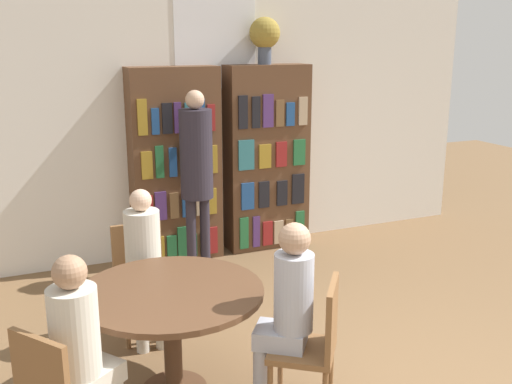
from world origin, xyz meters
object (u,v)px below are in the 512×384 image
at_px(seated_reader_left, 144,258).
at_px(seated_reader_back, 82,346).
at_px(chair_far_side, 315,341).
at_px(chair_left_side, 141,274).
at_px(reading_table, 171,307).
at_px(bookshelf_right, 267,158).
at_px(bookshelf_left, 175,166).
at_px(librarian_standing, 196,163).
at_px(flower_vase, 265,35).
at_px(seated_reader_right, 287,306).

height_order(seated_reader_left, seated_reader_back, seated_reader_back).
bearing_deg(chair_far_side, chair_left_side, 63.00).
height_order(reading_table, seated_reader_back, seated_reader_back).
relative_size(chair_left_side, seated_reader_left, 0.72).
distance_m(bookshelf_right, seated_reader_back, 3.78).
bearing_deg(seated_reader_back, chair_left_side, 120.05).
bearing_deg(bookshelf_left, chair_far_side, -89.64).
relative_size(seated_reader_left, librarian_standing, 0.66).
distance_m(chair_left_side, librarian_standing, 1.44).
relative_size(bookshelf_right, librarian_standing, 1.11).
height_order(reading_table, chair_far_side, chair_far_side).
height_order(flower_vase, reading_table, flower_vase).
height_order(flower_vase, seated_reader_right, flower_vase).
bearing_deg(bookshelf_left, seated_reader_right, -92.51).
xyz_separation_m(seated_reader_left, seated_reader_back, (-0.63, -1.21, 0.01)).
bearing_deg(chair_far_side, bookshelf_left, 36.81).
bearing_deg(librarian_standing, bookshelf_left, 98.11).
bearing_deg(bookshelf_left, chair_left_side, -116.18).
height_order(bookshelf_right, seated_reader_left, bookshelf_right).
distance_m(bookshelf_right, chair_far_side, 3.22).
distance_m(chair_far_side, seated_reader_left, 1.54).
relative_size(flower_vase, seated_reader_left, 0.40).
distance_m(bookshelf_left, flower_vase, 1.68).
height_order(reading_table, chair_left_side, chair_left_side).
relative_size(bookshelf_right, seated_reader_left, 1.67).
distance_m(flower_vase, chair_left_side, 2.96).
distance_m(reading_table, chair_far_side, 0.96).
relative_size(bookshelf_left, seated_reader_back, 1.65).
bearing_deg(chair_far_side, flower_vase, 17.98).
distance_m(flower_vase, seated_reader_back, 4.10).
xyz_separation_m(chair_far_side, seated_reader_back, (-1.39, 0.12, 0.21)).
xyz_separation_m(flower_vase, reading_table, (-1.77, -2.45, -1.73)).
xyz_separation_m(bookshelf_left, seated_reader_right, (-0.13, -2.90, -0.31)).
bearing_deg(flower_vase, bookshelf_right, -8.92).
height_order(bookshelf_right, seated_reader_right, bookshelf_right).
height_order(bookshelf_left, seated_reader_right, bookshelf_left).
relative_size(bookshelf_right, seated_reader_back, 1.65).
relative_size(bookshelf_right, reading_table, 1.68).
distance_m(chair_left_side, seated_reader_back, 1.54).
height_order(reading_table, seated_reader_left, seated_reader_left).
relative_size(chair_far_side, seated_reader_back, 0.72).
height_order(bookshelf_left, chair_left_side, bookshelf_left).
bearing_deg(librarian_standing, seated_reader_right, -94.74).
height_order(flower_vase, seated_reader_left, flower_vase).
distance_m(flower_vase, chair_far_side, 3.68).
height_order(seated_reader_right, seated_reader_back, seated_reader_right).
relative_size(chair_left_side, seated_reader_right, 0.71).
bearing_deg(seated_reader_back, bookshelf_right, 104.49).
height_order(chair_far_side, seated_reader_left, seated_reader_left).
distance_m(bookshelf_left, chair_far_side, 3.05).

